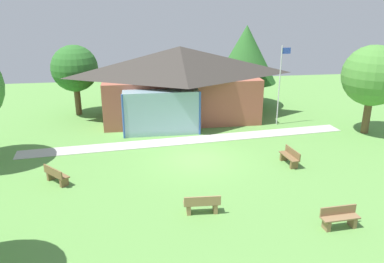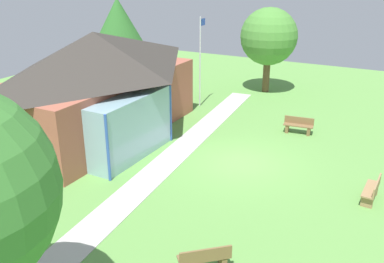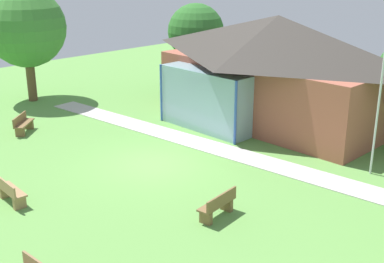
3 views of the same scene
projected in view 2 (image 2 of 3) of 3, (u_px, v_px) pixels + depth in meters
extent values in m
plane|color=#609947|center=(239.00, 162.00, 18.65)|extent=(44.00, 44.00, 0.00)
cube|color=#A35642|center=(99.00, 104.00, 21.47)|extent=(10.71, 5.21, 3.14)
pyramid|color=#38332D|center=(94.00, 53.00, 20.53)|extent=(11.71, 6.21, 2.04)
cube|color=#8CB2BF|center=(131.00, 127.00, 18.80)|extent=(4.82, 1.20, 2.83)
cylinder|color=#3359B2|center=(108.00, 148.00, 16.56)|extent=(0.12, 0.12, 2.83)
cylinder|color=#3359B2|center=(171.00, 113.00, 20.51)|extent=(0.12, 0.12, 2.83)
cube|color=#BCB7B2|center=(181.00, 149.00, 19.95)|extent=(20.29, 3.20, 0.03)
cylinder|color=silver|center=(200.00, 63.00, 25.24)|extent=(0.08, 0.08, 5.42)
cube|color=blue|center=(203.00, 22.00, 24.63)|extent=(0.60, 0.02, 0.40)
cube|color=#9E7A51|center=(371.00, 189.00, 15.48)|extent=(1.52, 0.51, 0.06)
cube|color=#9E7A51|center=(367.00, 202.00, 15.13)|extent=(0.18, 0.41, 0.39)
cube|color=#9E7A51|center=(372.00, 189.00, 16.01)|extent=(0.18, 0.41, 0.39)
cube|color=#9E7A51|center=(377.00, 185.00, 15.31)|extent=(1.50, 0.13, 0.36)
cube|color=brown|center=(298.00, 125.00, 21.72)|extent=(0.62, 1.54, 0.06)
cube|color=brown|center=(309.00, 131.00, 21.62)|extent=(0.42, 0.21, 0.39)
cube|color=brown|center=(287.00, 129.00, 22.00)|extent=(0.42, 0.21, 0.39)
cube|color=brown|center=(299.00, 120.00, 21.80)|extent=(0.24, 1.50, 0.36)
cube|color=brown|center=(204.00, 257.00, 11.87)|extent=(1.33, 1.41, 0.06)
cube|color=brown|center=(222.00, 261.00, 12.09)|extent=(0.40, 0.39, 0.39)
cube|color=brown|center=(206.00, 255.00, 11.62)|extent=(1.05, 1.16, 0.36)
cylinder|color=brown|center=(266.00, 75.00, 28.87)|extent=(0.47, 0.47, 2.35)
sphere|color=#4C8C38|center=(269.00, 36.00, 27.92)|extent=(3.79, 3.79, 3.79)
cylinder|color=brown|center=(122.00, 83.00, 27.47)|extent=(0.53, 0.53, 1.96)
cone|color=#2D6B28|center=(119.00, 34.00, 26.31)|extent=(4.91, 4.91, 4.42)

